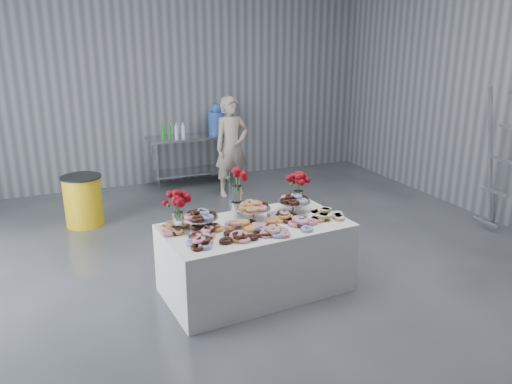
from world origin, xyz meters
The scene contains 17 objects.
ground centered at (0.00, 0.00, 0.00)m, with size 9.00×9.00×0.00m, color #383B40.
room_walls centered at (-0.27, 0.07, 2.64)m, with size 8.04×9.04×4.02m.
display_table centered at (-0.04, 0.02, 0.38)m, with size 1.90×1.00×0.75m, color white.
prep_table centered at (0.41, 4.10, 0.62)m, with size 1.50×0.60×0.90m.
donut_mounds centered at (-0.04, -0.03, 0.80)m, with size 1.80×0.80×0.09m, color #E4A053, non-canonical shape.
cake_stand_left centered at (-0.60, 0.13, 0.89)m, with size 0.36×0.36×0.17m.
cake_stand_mid centered at (0.00, 0.17, 0.89)m, with size 0.36×0.36×0.17m.
cake_stand_right centered at (0.50, 0.21, 0.89)m, with size 0.36×0.36×0.17m.
danish_pile centered at (0.72, -0.07, 0.81)m, with size 0.48×0.48×0.11m, color white, non-canonical shape.
bouquet_left centered at (-0.80, 0.21, 1.05)m, with size 0.26×0.26×0.42m.
bouquet_right centered at (0.64, 0.38, 1.05)m, with size 0.26×0.26×0.42m.
bouquet_center centered at (-0.11, 0.37, 1.13)m, with size 0.26×0.26×0.57m.
water_jug centered at (0.91, 4.10, 1.15)m, with size 0.28×0.28×0.55m.
drink_bottles centered at (0.09, 4.00, 1.04)m, with size 0.54×0.08×0.27m, color #268C33, non-canonical shape.
person centered at (0.89, 3.26, 0.83)m, with size 0.61×0.40×1.67m, color #CC8C93.
trash_barrel centered at (-1.56, 2.75, 0.36)m, with size 0.57×0.57×0.72m.
stepladder centered at (3.75, 0.35, 0.99)m, with size 0.24×0.50×1.99m, color silver, non-canonical shape.
Camera 1 is at (-1.90, -4.40, 2.63)m, focal length 35.00 mm.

